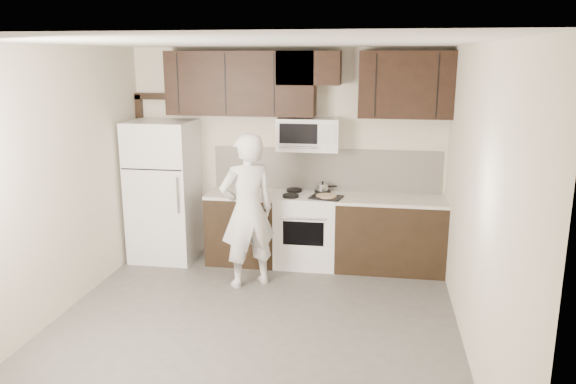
% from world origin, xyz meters
% --- Properties ---
extents(floor, '(4.50, 4.50, 0.00)m').
position_xyz_m(floor, '(0.00, 0.00, 0.00)').
color(floor, '#54524F').
rests_on(floor, ground).
extents(back_wall, '(4.00, 0.00, 4.00)m').
position_xyz_m(back_wall, '(0.00, 2.25, 1.35)').
color(back_wall, beige).
rests_on(back_wall, ground).
extents(ceiling, '(4.50, 4.50, 0.00)m').
position_xyz_m(ceiling, '(0.00, 0.00, 2.70)').
color(ceiling, white).
rests_on(ceiling, back_wall).
extents(counter_run, '(2.95, 0.64, 0.91)m').
position_xyz_m(counter_run, '(0.60, 1.94, 0.46)').
color(counter_run, black).
rests_on(counter_run, floor).
extents(stove, '(0.76, 0.66, 0.94)m').
position_xyz_m(stove, '(0.30, 1.94, 0.46)').
color(stove, white).
rests_on(stove, floor).
extents(backsplash, '(2.90, 0.02, 0.54)m').
position_xyz_m(backsplash, '(0.50, 2.24, 1.18)').
color(backsplash, silver).
rests_on(backsplash, counter_run).
extents(upper_cabinets, '(3.48, 0.35, 0.78)m').
position_xyz_m(upper_cabinets, '(0.21, 2.08, 2.28)').
color(upper_cabinets, black).
rests_on(upper_cabinets, back_wall).
extents(microwave, '(0.76, 0.42, 0.40)m').
position_xyz_m(microwave, '(0.30, 2.06, 1.65)').
color(microwave, white).
rests_on(microwave, upper_cabinets).
extents(refrigerator, '(0.80, 0.76, 1.80)m').
position_xyz_m(refrigerator, '(-1.55, 1.89, 0.90)').
color(refrigerator, white).
rests_on(refrigerator, floor).
extents(door_trim, '(0.50, 0.08, 2.12)m').
position_xyz_m(door_trim, '(-1.92, 2.21, 1.25)').
color(door_trim, black).
rests_on(door_trim, floor).
extents(saucepan, '(0.25, 0.15, 0.15)m').
position_xyz_m(saucepan, '(0.48, 2.09, 0.97)').
color(saucepan, silver).
rests_on(saucepan, stove).
extents(baking_tray, '(0.42, 0.35, 0.02)m').
position_xyz_m(baking_tray, '(0.55, 1.81, 0.92)').
color(baking_tray, black).
rests_on(baking_tray, counter_run).
extents(pizza, '(0.30, 0.30, 0.02)m').
position_xyz_m(pizza, '(0.55, 1.81, 0.94)').
color(pizza, beige).
rests_on(pizza, baking_tray).
extents(person, '(0.77, 0.71, 1.77)m').
position_xyz_m(person, '(-0.27, 1.17, 0.89)').
color(person, white).
rests_on(person, floor).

